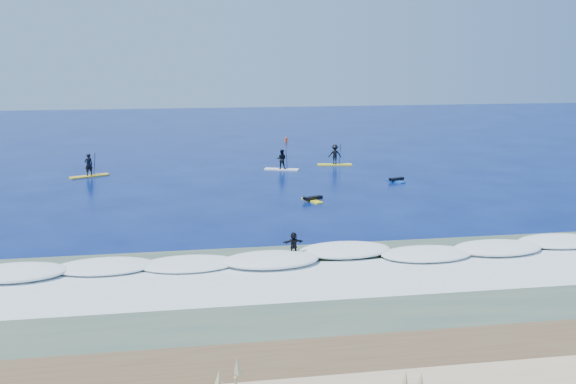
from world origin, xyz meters
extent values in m
plane|color=#030E46|center=(0.00, 0.00, 0.00)|extent=(160.00, 160.00, 0.00)
cube|color=brown|center=(0.00, -21.50, 0.00)|extent=(90.00, 5.00, 0.08)
cube|color=#3C5240|center=(0.00, -14.00, 0.01)|extent=(90.00, 13.00, 0.01)
cube|color=white|center=(0.00, -10.00, 0.00)|extent=(40.00, 6.00, 0.30)
cube|color=silver|center=(0.00, -13.00, 0.00)|extent=(34.00, 5.00, 0.02)
cube|color=gold|center=(-14.97, 14.42, 0.05)|extent=(3.24, 2.14, 0.11)
imported|color=black|center=(-14.97, 14.42, 1.03)|extent=(0.80, 0.69, 1.85)
cylinder|color=black|center=(-14.53, 14.63, 0.97)|extent=(0.37, 0.69, 2.16)
cube|color=black|center=(-14.53, 14.63, -0.05)|extent=(0.13, 0.03, 0.32)
cube|color=white|center=(1.41, 14.95, 0.05)|extent=(3.09, 1.70, 0.10)
imported|color=black|center=(1.41, 14.95, 0.96)|extent=(1.01, 0.89, 1.73)
cylinder|color=black|center=(1.84, 14.80, 0.90)|extent=(0.27, 0.67, 2.02)
cube|color=black|center=(1.84, 14.80, -0.05)|extent=(0.12, 0.03, 0.30)
cube|color=yellow|center=(6.61, 16.56, 0.05)|extent=(3.23, 1.18, 0.11)
imported|color=black|center=(6.61, 16.56, 1.01)|extent=(1.25, 0.82, 1.82)
cylinder|color=black|center=(7.08, 16.50, 0.95)|extent=(0.14, 0.73, 2.12)
cube|color=black|center=(7.08, 16.50, -0.05)|extent=(0.13, 0.03, 0.32)
cube|color=#FDF41B|center=(1.69, 2.63, 0.05)|extent=(1.24, 2.04, 0.09)
cube|color=black|center=(1.78, 2.67, 0.21)|extent=(1.41, 0.85, 0.23)
sphere|color=black|center=(1.06, 2.38, 0.30)|extent=(0.23, 0.23, 0.23)
cube|color=#164CAB|center=(9.70, 8.29, 0.04)|extent=(1.12, 1.91, 0.09)
cube|color=black|center=(9.78, 8.32, 0.19)|extent=(1.32, 0.77, 0.21)
sphere|color=black|center=(9.10, 8.06, 0.28)|extent=(0.21, 0.21, 0.21)
cube|color=white|center=(-1.75, -9.76, 0.19)|extent=(1.74, 0.63, 0.09)
imported|color=black|center=(-1.75, -9.76, 0.81)|extent=(1.09, 0.44, 1.14)
cylinder|color=#CF4212|center=(4.53, 32.09, 0.25)|extent=(0.31, 0.31, 0.50)
cone|color=#CF4212|center=(4.53, 32.09, 0.62)|extent=(0.22, 0.22, 0.25)
camera|label=1|loc=(-7.00, -40.25, 10.27)|focal=40.00mm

